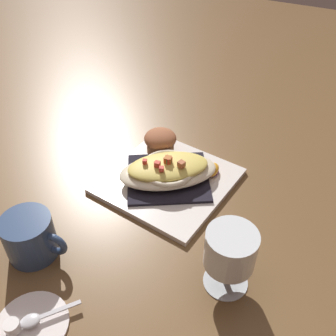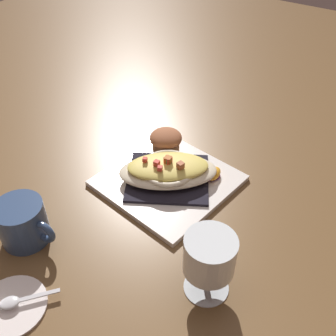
{
  "view_description": "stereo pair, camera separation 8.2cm",
  "coord_description": "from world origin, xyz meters",
  "px_view_note": "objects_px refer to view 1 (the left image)",
  "views": [
    {
      "loc": [
        0.27,
        -0.56,
        0.57
      ],
      "look_at": [
        0.0,
        0.0,
        0.04
      ],
      "focal_mm": 41.82,
      "sensor_mm": 36.0,
      "label": 1
    },
    {
      "loc": [
        0.34,
        -0.52,
        0.57
      ],
      "look_at": [
        0.0,
        0.0,
        0.04
      ],
      "focal_mm": 41.82,
      "sensor_mm": 36.0,
      "label": 2
    }
  ],
  "objects_px": {
    "orange_garnish": "(211,170)",
    "stemmed_glass": "(230,252)",
    "gratin_dish": "(168,169)",
    "muffin": "(160,141)",
    "coffee_mug": "(31,239)",
    "creamer_saucer": "(32,324)",
    "creamer_cup_0": "(12,326)",
    "spoon": "(35,319)",
    "square_plate": "(168,181)"
  },
  "relations": [
    {
      "from": "spoon",
      "to": "coffee_mug",
      "type": "bearing_deg",
      "value": 131.3
    },
    {
      "from": "gratin_dish",
      "to": "orange_garnish",
      "type": "height_order",
      "value": "gratin_dish"
    },
    {
      "from": "gratin_dish",
      "to": "square_plate",
      "type": "bearing_deg",
      "value": 92.46
    },
    {
      "from": "coffee_mug",
      "to": "spoon",
      "type": "distance_m",
      "value": 0.14
    },
    {
      "from": "square_plate",
      "to": "orange_garnish",
      "type": "distance_m",
      "value": 0.1
    },
    {
      "from": "spoon",
      "to": "orange_garnish",
      "type": "bearing_deg",
      "value": 75.01
    },
    {
      "from": "orange_garnish",
      "to": "stemmed_glass",
      "type": "distance_m",
      "value": 0.27
    },
    {
      "from": "orange_garnish",
      "to": "stemmed_glass",
      "type": "height_order",
      "value": "stemmed_glass"
    },
    {
      "from": "creamer_saucer",
      "to": "spoon",
      "type": "xyz_separation_m",
      "value": [
        0.0,
        0.01,
        0.01
      ]
    },
    {
      "from": "square_plate",
      "to": "orange_garnish",
      "type": "bearing_deg",
      "value": 36.93
    },
    {
      "from": "muffin",
      "to": "coffee_mug",
      "type": "bearing_deg",
      "value": -102.16
    },
    {
      "from": "square_plate",
      "to": "spoon",
      "type": "relative_size",
      "value": 3.05
    },
    {
      "from": "creamer_cup_0",
      "to": "coffee_mug",
      "type": "bearing_deg",
      "value": 118.96
    },
    {
      "from": "square_plate",
      "to": "creamer_cup_0",
      "type": "height_order",
      "value": "creamer_cup_0"
    },
    {
      "from": "square_plate",
      "to": "creamer_saucer",
      "type": "distance_m",
      "value": 0.38
    },
    {
      "from": "creamer_saucer",
      "to": "orange_garnish",
      "type": "bearing_deg",
      "value": 74.65
    },
    {
      "from": "stemmed_glass",
      "to": "creamer_cup_0",
      "type": "bearing_deg",
      "value": -138.98
    },
    {
      "from": "coffee_mug",
      "to": "stemmed_glass",
      "type": "height_order",
      "value": "stemmed_glass"
    },
    {
      "from": "orange_garnish",
      "to": "creamer_saucer",
      "type": "height_order",
      "value": "orange_garnish"
    },
    {
      "from": "spoon",
      "to": "square_plate",
      "type": "bearing_deg",
      "value": 83.9
    },
    {
      "from": "gratin_dish",
      "to": "stemmed_glass",
      "type": "bearing_deg",
      "value": -42.55
    },
    {
      "from": "muffin",
      "to": "stemmed_glass",
      "type": "bearing_deg",
      "value": -45.51
    },
    {
      "from": "creamer_cup_0",
      "to": "stemmed_glass",
      "type": "bearing_deg",
      "value": 41.02
    },
    {
      "from": "square_plate",
      "to": "gratin_dish",
      "type": "height_order",
      "value": "gratin_dish"
    },
    {
      "from": "gratin_dish",
      "to": "coffee_mug",
      "type": "xyz_separation_m",
      "value": [
        -0.13,
        -0.27,
        -0.0
      ]
    },
    {
      "from": "creamer_saucer",
      "to": "spoon",
      "type": "distance_m",
      "value": 0.01
    },
    {
      "from": "creamer_saucer",
      "to": "creamer_cup_0",
      "type": "distance_m",
      "value": 0.03
    },
    {
      "from": "stemmed_glass",
      "to": "creamer_cup_0",
      "type": "distance_m",
      "value": 0.34
    },
    {
      "from": "stemmed_glass",
      "to": "creamer_saucer",
      "type": "height_order",
      "value": "stemmed_glass"
    },
    {
      "from": "square_plate",
      "to": "coffee_mug",
      "type": "height_order",
      "value": "coffee_mug"
    },
    {
      "from": "orange_garnish",
      "to": "coffee_mug",
      "type": "bearing_deg",
      "value": -122.52
    },
    {
      "from": "orange_garnish",
      "to": "coffee_mug",
      "type": "relative_size",
      "value": 0.5
    },
    {
      "from": "orange_garnish",
      "to": "spoon",
      "type": "height_order",
      "value": "orange_garnish"
    },
    {
      "from": "creamer_cup_0",
      "to": "orange_garnish",
      "type": "bearing_deg",
      "value": 73.4
    },
    {
      "from": "orange_garnish",
      "to": "spoon",
      "type": "distance_m",
      "value": 0.45
    },
    {
      "from": "orange_garnish",
      "to": "stemmed_glass",
      "type": "bearing_deg",
      "value": -63.22
    },
    {
      "from": "stemmed_glass",
      "to": "creamer_saucer",
      "type": "relative_size",
      "value": 1.06
    },
    {
      "from": "muffin",
      "to": "orange_garnish",
      "type": "distance_m",
      "value": 0.14
    },
    {
      "from": "square_plate",
      "to": "muffin",
      "type": "xyz_separation_m",
      "value": [
        -0.06,
        0.08,
        0.03
      ]
    },
    {
      "from": "coffee_mug",
      "to": "creamer_saucer",
      "type": "xyz_separation_m",
      "value": [
        0.09,
        -0.11,
        -0.03
      ]
    },
    {
      "from": "creamer_saucer",
      "to": "creamer_cup_0",
      "type": "xyz_separation_m",
      "value": [
        -0.02,
        -0.02,
        0.01
      ]
    },
    {
      "from": "square_plate",
      "to": "stemmed_glass",
      "type": "distance_m",
      "value": 0.27
    },
    {
      "from": "gratin_dish",
      "to": "spoon",
      "type": "bearing_deg",
      "value": -96.11
    },
    {
      "from": "creamer_saucer",
      "to": "spoon",
      "type": "relative_size",
      "value": 1.38
    },
    {
      "from": "stemmed_glass",
      "to": "spoon",
      "type": "distance_m",
      "value": 0.31
    },
    {
      "from": "square_plate",
      "to": "creamer_cup_0",
      "type": "relative_size",
      "value": 10.42
    },
    {
      "from": "gratin_dish",
      "to": "orange_garnish",
      "type": "distance_m",
      "value": 0.1
    },
    {
      "from": "coffee_mug",
      "to": "stemmed_glass",
      "type": "bearing_deg",
      "value": 15.63
    },
    {
      "from": "square_plate",
      "to": "orange_garnish",
      "type": "height_order",
      "value": "orange_garnish"
    },
    {
      "from": "creamer_saucer",
      "to": "square_plate",
      "type": "bearing_deg",
      "value": 83.33
    }
  ]
}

